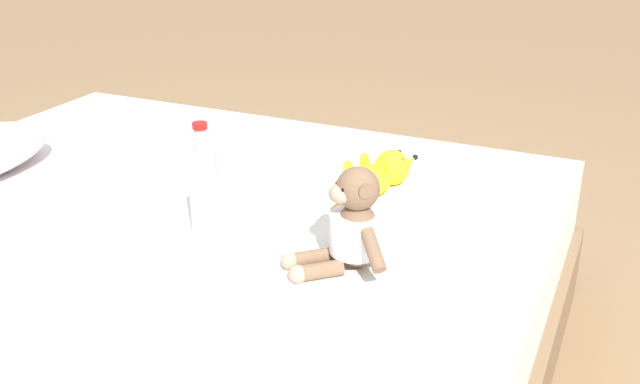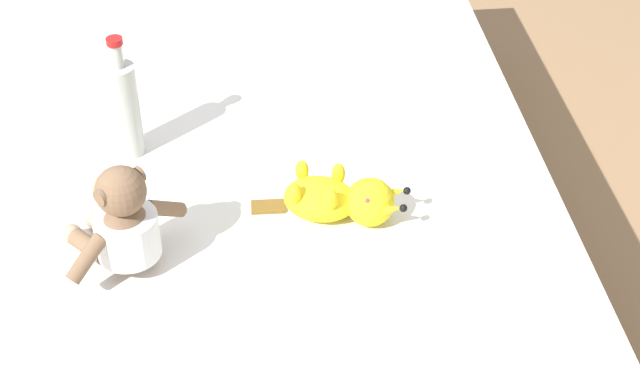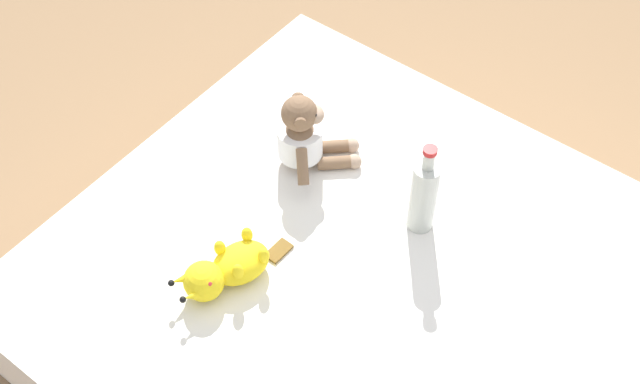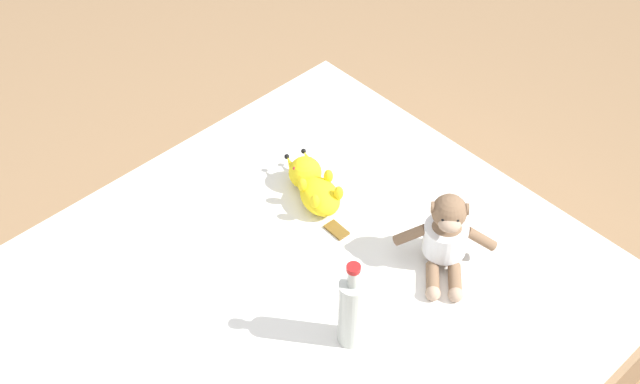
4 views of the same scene
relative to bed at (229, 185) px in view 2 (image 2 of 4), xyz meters
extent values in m
plane|color=#93704C|center=(0.00, 0.00, -0.24)|extent=(16.00, 16.00, 0.00)
cube|color=#846647|center=(0.00, 0.00, -0.11)|extent=(1.43, 1.94, 0.25)
cube|color=white|center=(0.00, 0.00, 0.13)|extent=(1.39, 1.88, 0.23)
ellipsoid|color=brown|center=(-0.19, -0.55, 0.32)|extent=(0.15, 0.15, 0.15)
cylinder|color=white|center=(-0.19, -0.55, 0.32)|extent=(0.17, 0.17, 0.09)
sphere|color=brown|center=(-0.19, -0.55, 0.43)|extent=(0.10, 0.10, 0.10)
ellipsoid|color=tan|center=(-0.22, -0.52, 0.42)|extent=(0.08, 0.08, 0.04)
sphere|color=black|center=(-0.23, -0.53, 0.44)|extent=(0.01, 0.01, 0.01)
sphere|color=black|center=(-0.21, -0.51, 0.44)|extent=(0.01, 0.01, 0.01)
cylinder|color=brown|center=(-0.23, -0.58, 0.44)|extent=(0.03, 0.03, 0.03)
cylinder|color=brown|center=(-0.16, -0.51, 0.44)|extent=(0.03, 0.03, 0.03)
cylinder|color=brown|center=(-0.27, -0.61, 0.33)|extent=(0.09, 0.09, 0.08)
cylinder|color=brown|center=(-0.12, -0.48, 0.33)|extent=(0.09, 0.09, 0.08)
cylinder|color=brown|center=(-0.28, -0.50, 0.26)|extent=(0.09, 0.10, 0.04)
cylinder|color=brown|center=(-0.24, -0.46, 0.26)|extent=(0.09, 0.10, 0.04)
sphere|color=tan|center=(-0.31, -0.46, 0.26)|extent=(0.04, 0.04, 0.04)
sphere|color=tan|center=(-0.27, -0.42, 0.26)|extent=(0.04, 0.04, 0.04)
ellipsoid|color=yellow|center=(0.18, -0.43, 0.28)|extent=(0.18, 0.15, 0.08)
sphere|color=yellow|center=(0.28, -0.46, 0.29)|extent=(0.10, 0.10, 0.10)
cone|color=yellow|center=(0.33, -0.45, 0.30)|extent=(0.07, 0.05, 0.05)
sphere|color=black|center=(0.36, -0.46, 0.31)|extent=(0.02, 0.02, 0.02)
cone|color=yellow|center=(0.31, -0.50, 0.30)|extent=(0.07, 0.05, 0.05)
sphere|color=black|center=(0.34, -0.51, 0.31)|extent=(0.02, 0.02, 0.02)
sphere|color=red|center=(0.29, -0.43, 0.32)|extent=(0.02, 0.02, 0.02)
sphere|color=red|center=(0.27, -0.49, 0.32)|extent=(0.02, 0.02, 0.02)
ellipsoid|color=yellow|center=(0.23, -0.40, 0.32)|extent=(0.04, 0.04, 0.05)
ellipsoid|color=yellow|center=(0.20, -0.48, 0.32)|extent=(0.04, 0.04, 0.05)
ellipsoid|color=yellow|center=(0.15, -0.38, 0.32)|extent=(0.04, 0.04, 0.05)
ellipsoid|color=yellow|center=(0.13, -0.45, 0.32)|extent=(0.04, 0.04, 0.05)
cube|color=brown|center=(0.08, -0.40, 0.25)|extent=(0.07, 0.04, 0.01)
cylinder|color=#B7BCB2|center=(-0.21, -0.17, 0.35)|extent=(0.07, 0.07, 0.22)
cylinder|color=#B7BCB2|center=(-0.21, -0.17, 0.49)|extent=(0.03, 0.03, 0.05)
cylinder|color=red|center=(-0.21, -0.17, 0.52)|extent=(0.03, 0.03, 0.01)
camera|label=1|loc=(-1.54, -1.07, 1.04)|focal=41.09mm
camera|label=2|loc=(0.01, -2.02, 1.58)|focal=56.73mm
camera|label=3|loc=(1.01, 0.45, 2.00)|focal=47.96mm
camera|label=4|loc=(-1.08, 0.76, 2.05)|focal=47.47mm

